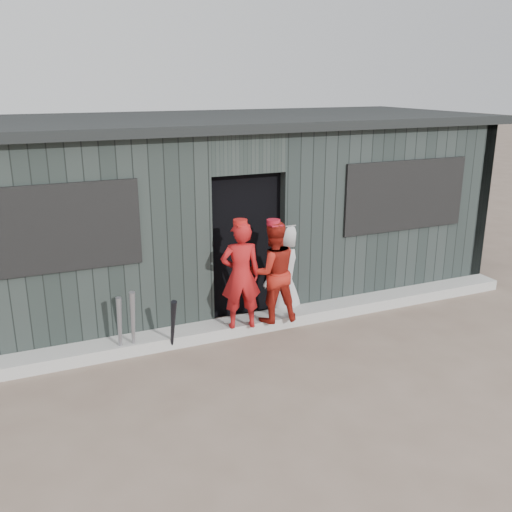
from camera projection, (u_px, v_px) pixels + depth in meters
name	position (u px, v px, depth m)	size (l,w,h in m)	color
ground	(326.00, 396.00, 5.89)	(80.00, 80.00, 0.00)	brown
curb	(255.00, 323.00, 7.46)	(8.00, 0.36, 0.15)	#A2A29D
bat_left	(133.00, 324.00, 6.59)	(0.07, 0.07, 0.84)	gray
bat_mid	(120.00, 328.00, 6.57)	(0.07, 0.07, 0.77)	gray
bat_right	(173.00, 326.00, 6.69)	(0.07, 0.07, 0.74)	black
player_red_left	(241.00, 275.00, 6.98)	(0.50, 0.32, 1.36)	#A21415
player_red_right	(273.00, 272.00, 7.18)	(0.64, 0.50, 1.31)	maroon
player_grey_back	(286.00, 268.00, 7.78)	(0.64, 0.42, 1.31)	#ABABAB
dugout	(211.00, 207.00, 8.57)	(8.30, 3.30, 2.62)	black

